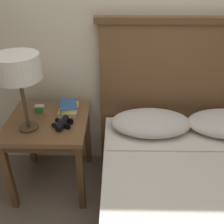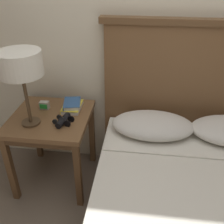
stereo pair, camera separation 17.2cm
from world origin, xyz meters
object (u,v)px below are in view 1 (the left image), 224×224
(table_lamp, at_px, (17,69))
(book_stacked_on_top, at_px, (68,106))
(alarm_clock, at_px, (40,109))
(book_on_nightstand, at_px, (68,109))
(binoculars_pair, at_px, (62,123))
(nightstand, at_px, (49,129))

(table_lamp, relative_size, book_stacked_on_top, 2.65)
(book_stacked_on_top, distance_m, alarm_clock, 0.21)
(book_on_nightstand, bearing_deg, binoculars_pair, -92.23)
(nightstand, xyz_separation_m, binoculars_pair, (0.13, -0.08, 0.10))
(book_stacked_on_top, height_order, binoculars_pair, book_stacked_on_top)
(book_stacked_on_top, bearing_deg, table_lamp, -135.19)
(binoculars_pair, relative_size, alarm_clock, 2.35)
(alarm_clock, bearing_deg, nightstand, -53.48)
(book_stacked_on_top, relative_size, binoculars_pair, 1.21)
(nightstand, distance_m, alarm_clock, 0.17)
(book_stacked_on_top, bearing_deg, alarm_clock, -173.14)
(table_lamp, bearing_deg, alarm_clock, 83.12)
(alarm_clock, bearing_deg, book_stacked_on_top, 6.86)
(nightstand, xyz_separation_m, table_lamp, (-0.10, -0.11, 0.52))
(book_on_nightstand, height_order, book_stacked_on_top, book_stacked_on_top)
(nightstand, relative_size, table_lamp, 1.17)
(table_lamp, xyz_separation_m, book_stacked_on_top, (0.24, 0.24, -0.39))
(book_on_nightstand, xyz_separation_m, book_stacked_on_top, (0.00, -0.00, 0.03))
(table_lamp, distance_m, book_on_nightstand, 0.54)
(book_stacked_on_top, distance_m, binoculars_pair, 0.21)
(table_lamp, xyz_separation_m, alarm_clock, (0.03, 0.21, -0.40))
(table_lamp, relative_size, book_on_nightstand, 2.51)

